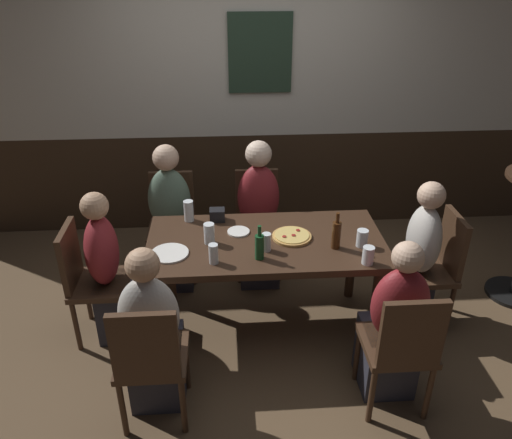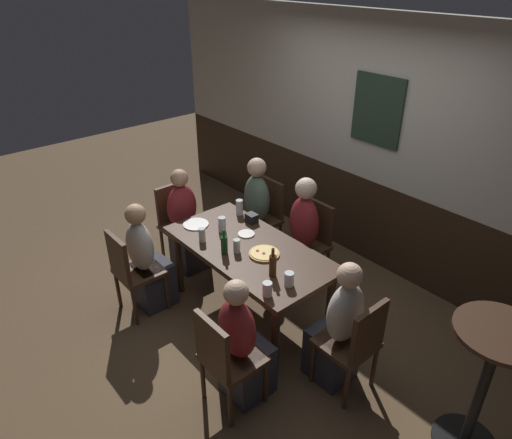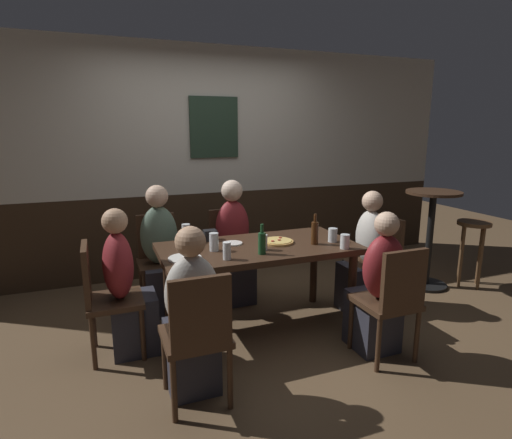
# 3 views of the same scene
# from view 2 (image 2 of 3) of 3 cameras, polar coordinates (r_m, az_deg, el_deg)

# --- Properties ---
(ground_plane) EXTENTS (12.00, 12.00, 0.00)m
(ground_plane) POSITION_cam_2_polar(r_m,az_deg,el_deg) (4.57, -0.81, -11.26)
(ground_plane) COLOR brown
(wall_back) EXTENTS (6.40, 0.13, 2.60)m
(wall_back) POSITION_cam_2_polar(r_m,az_deg,el_deg) (4.99, 13.97, 8.87)
(wall_back) COLOR #332316
(wall_back) RESTS_ON ground_plane
(dining_table) EXTENTS (1.62, 0.81, 0.74)m
(dining_table) POSITION_cam_2_polar(r_m,az_deg,el_deg) (4.17, -0.87, -4.44)
(dining_table) COLOR #382316
(dining_table) RESTS_ON ground_plane
(chair_left_near) EXTENTS (0.40, 0.40, 0.88)m
(chair_left_near) POSITION_cam_2_polar(r_m,az_deg,el_deg) (4.42, -15.20, -5.91)
(chair_left_near) COLOR #422B1C
(chair_left_near) RESTS_ON ground_plane
(chair_head_west) EXTENTS (0.40, 0.40, 0.88)m
(chair_head_west) POSITION_cam_2_polar(r_m,az_deg,el_deg) (5.12, -9.69, -0.04)
(chair_head_west) COLOR #422B1C
(chair_head_west) RESTS_ON ground_plane
(chair_mid_far) EXTENTS (0.40, 0.40, 0.88)m
(chair_mid_far) POSITION_cam_2_polar(r_m,az_deg,el_deg) (4.74, 6.80, -2.39)
(chair_mid_far) COLOR #422B1C
(chair_mid_far) RESTS_ON ground_plane
(chair_right_near) EXTENTS (0.40, 0.40, 0.88)m
(chair_right_near) POSITION_cam_2_polar(r_m,az_deg,el_deg) (3.45, -3.86, -16.60)
(chair_right_near) COLOR #422B1C
(chair_right_near) RESTS_ON ground_plane
(chair_left_far) EXTENTS (0.40, 0.40, 0.88)m
(chair_left_far) POSITION_cam_2_polar(r_m,az_deg,el_deg) (5.18, 1.06, 0.74)
(chair_left_far) COLOR #422B1C
(chair_left_far) RESTS_ON ground_plane
(chair_head_east) EXTENTS (0.40, 0.40, 0.88)m
(chair_head_east) POSITION_cam_2_polar(r_m,az_deg,el_deg) (3.62, 12.13, -14.63)
(chair_head_east) COLOR #422B1C
(chair_head_east) RESTS_ON ground_plane
(person_left_near) EXTENTS (0.34, 0.37, 1.12)m
(person_left_near) POSITION_cam_2_polar(r_m,az_deg,el_deg) (4.49, -13.31, -5.43)
(person_left_near) COLOR #2D2D38
(person_left_near) RESTS_ON ground_plane
(person_head_west) EXTENTS (0.37, 0.34, 1.13)m
(person_head_west) POSITION_cam_2_polar(r_m,az_deg,el_deg) (5.01, -8.68, -0.96)
(person_head_west) COLOR #2D2D38
(person_head_west) RESTS_ON ground_plane
(person_mid_far) EXTENTS (0.34, 0.37, 1.21)m
(person_mid_far) POSITION_cam_2_polar(r_m,az_deg,el_deg) (4.63, 5.45, -2.87)
(person_mid_far) COLOR #2D2D38
(person_mid_far) RESTS_ON ground_plane
(person_right_near) EXTENTS (0.34, 0.37, 1.11)m
(person_right_near) POSITION_cam_2_polar(r_m,az_deg,el_deg) (3.54, -1.65, -15.77)
(person_right_near) COLOR #2D2D38
(person_right_near) RESTS_ON ground_plane
(person_left_far) EXTENTS (0.34, 0.37, 1.19)m
(person_left_far) POSITION_cam_2_polar(r_m,az_deg,el_deg) (5.08, -0.29, 0.29)
(person_left_far) COLOR #2D2D38
(person_left_far) RESTS_ON ground_plane
(person_head_east) EXTENTS (0.37, 0.34, 1.14)m
(person_head_east) POSITION_cam_2_polar(r_m,az_deg,el_deg) (3.70, 10.09, -13.59)
(person_head_east) COLOR #2D2D38
(person_head_east) RESTS_ON ground_plane
(pizza) EXTENTS (0.27, 0.27, 0.03)m
(pizza) POSITION_cam_2_polar(r_m,az_deg,el_deg) (4.02, 1.02, -4.23)
(pizza) COLOR tan
(pizza) RESTS_ON dining_table
(beer_glass_half) EXTENTS (0.07, 0.07, 0.15)m
(beer_glass_half) POSITION_cam_2_polar(r_m,az_deg,el_deg) (4.35, -4.23, -0.70)
(beer_glass_half) COLOR silver
(beer_glass_half) RESTS_ON dining_table
(pint_glass_amber) EXTENTS (0.07, 0.07, 0.12)m
(pint_glass_amber) POSITION_cam_2_polar(r_m,az_deg,el_deg) (3.54, 1.41, -8.72)
(pint_glass_amber) COLOR silver
(pint_glass_amber) RESTS_ON dining_table
(tumbler_short) EXTENTS (0.08, 0.08, 0.12)m
(tumbler_short) POSITION_cam_2_polar(r_m,az_deg,el_deg) (3.65, 4.12, -7.48)
(tumbler_short) COLOR silver
(tumbler_short) RESTS_ON dining_table
(pint_glass_pale) EXTENTS (0.06, 0.06, 0.12)m
(pint_glass_pale) POSITION_cam_2_polar(r_m,az_deg,el_deg) (4.03, -2.40, -3.39)
(pint_glass_pale) COLOR silver
(pint_glass_pale) RESTS_ON dining_table
(tumbler_water) EXTENTS (0.07, 0.07, 0.16)m
(tumbler_water) POSITION_cam_2_polar(r_m,az_deg,el_deg) (4.63, -2.06, 1.47)
(tumbler_water) COLOR silver
(tumbler_water) RESTS_ON dining_table
(beer_glass_tall) EXTENTS (0.06, 0.06, 0.13)m
(beer_glass_tall) POSITION_cam_2_polar(r_m,az_deg,el_deg) (4.21, -6.70, -2.02)
(beer_glass_tall) COLOR silver
(beer_glass_tall) RESTS_ON dining_table
(beer_bottle_green) EXTENTS (0.06, 0.06, 0.24)m
(beer_bottle_green) POSITION_cam_2_polar(r_m,az_deg,el_deg) (4.00, -3.96, -3.09)
(beer_bottle_green) COLOR #194723
(beer_bottle_green) RESTS_ON dining_table
(beer_bottle_brown) EXTENTS (0.06, 0.06, 0.26)m
(beer_bottle_brown) POSITION_cam_2_polar(r_m,az_deg,el_deg) (3.71, 2.09, -5.65)
(beer_bottle_brown) COLOR #42230F
(beer_bottle_brown) RESTS_ON dining_table
(plate_white_large) EXTENTS (0.25, 0.25, 0.01)m
(plate_white_large) POSITION_cam_2_polar(r_m,az_deg,el_deg) (4.50, -7.46, -0.59)
(plate_white_large) COLOR white
(plate_white_large) RESTS_ON dining_table
(plate_white_small) EXTENTS (0.16, 0.16, 0.01)m
(plate_white_small) POSITION_cam_2_polar(r_m,az_deg,el_deg) (4.31, -1.21, -1.80)
(plate_white_small) COLOR white
(plate_white_small) RESTS_ON dining_table
(condiment_caddy) EXTENTS (0.11, 0.09, 0.09)m
(condiment_caddy) POSITION_cam_2_polar(r_m,az_deg,el_deg) (4.49, -0.54, 0.18)
(condiment_caddy) COLOR black
(condiment_caddy) RESTS_ON dining_table
(side_bar_table) EXTENTS (0.56, 0.56, 1.05)m
(side_bar_table) POSITION_cam_2_polar(r_m,az_deg,el_deg) (3.46, 26.45, -17.54)
(side_bar_table) COLOR black
(side_bar_table) RESTS_ON ground_plane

